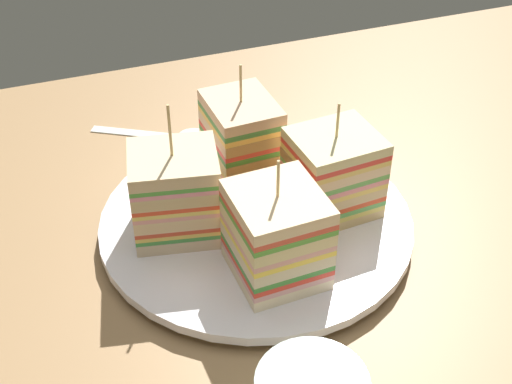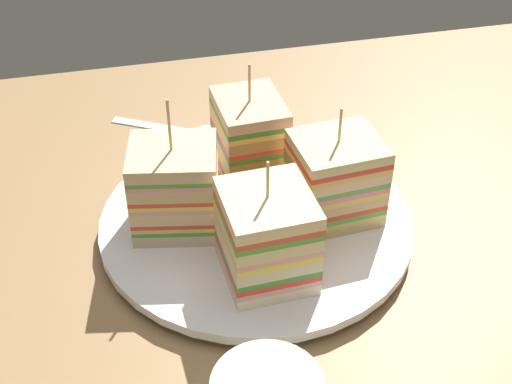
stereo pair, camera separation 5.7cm
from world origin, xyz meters
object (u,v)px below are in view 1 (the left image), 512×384
(sandwich_wedge_0, at_px, (333,173))
(sandwich_wedge_1, at_px, (242,139))
(chip_pile, at_px, (269,193))
(sandwich_wedge_3, at_px, (276,235))
(plate, at_px, (256,223))
(sandwich_wedge_2, at_px, (176,194))
(spoon, at_px, (182,135))

(sandwich_wedge_0, relative_size, sandwich_wedge_1, 0.94)
(sandwich_wedge_1, relative_size, chip_pile, 1.46)
(sandwich_wedge_0, distance_m, sandwich_wedge_3, 0.10)
(plate, bearing_deg, sandwich_wedge_2, 172.79)
(sandwich_wedge_2, bearing_deg, spoon, 85.54)
(sandwich_wedge_0, relative_size, sandwich_wedge_2, 0.87)
(sandwich_wedge_0, relative_size, chip_pile, 1.37)
(sandwich_wedge_0, xyz_separation_m, spoon, (-0.09, 0.18, -0.05))
(sandwich_wedge_0, bearing_deg, sandwich_wedge_2, -11.75)
(sandwich_wedge_2, distance_m, chip_pile, 0.09)
(sandwich_wedge_1, height_order, sandwich_wedge_2, sandwich_wedge_2)
(plate, height_order, spoon, plate)
(sandwich_wedge_2, height_order, chip_pile, sandwich_wedge_2)
(sandwich_wedge_0, distance_m, chip_pile, 0.06)
(chip_pile, bearing_deg, spoon, 104.65)
(sandwich_wedge_0, bearing_deg, spoon, -67.08)
(sandwich_wedge_0, bearing_deg, plate, -11.76)
(plate, bearing_deg, sandwich_wedge_0, -7.24)
(sandwich_wedge_0, xyz_separation_m, sandwich_wedge_1, (-0.06, 0.08, 0.00))
(sandwich_wedge_0, distance_m, spoon, 0.21)
(sandwich_wedge_2, xyz_separation_m, sandwich_wedge_3, (0.06, -0.08, -0.00))
(sandwich_wedge_0, bearing_deg, sandwich_wedge_1, -57.46)
(sandwich_wedge_1, xyz_separation_m, sandwich_wedge_3, (-0.02, -0.14, -0.00))
(sandwich_wedge_3, height_order, spoon, sandwich_wedge_3)
(plate, height_order, sandwich_wedge_1, sandwich_wedge_1)
(sandwich_wedge_1, xyz_separation_m, sandwich_wedge_2, (-0.08, -0.06, -0.00))
(chip_pile, height_order, spoon, chip_pile)
(sandwich_wedge_0, xyz_separation_m, chip_pile, (-0.05, 0.02, -0.03))
(plate, height_order, chip_pile, chip_pile)
(sandwich_wedge_2, relative_size, sandwich_wedge_3, 1.14)
(chip_pile, bearing_deg, plate, -142.16)
(sandwich_wedge_1, relative_size, sandwich_wedge_2, 0.92)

